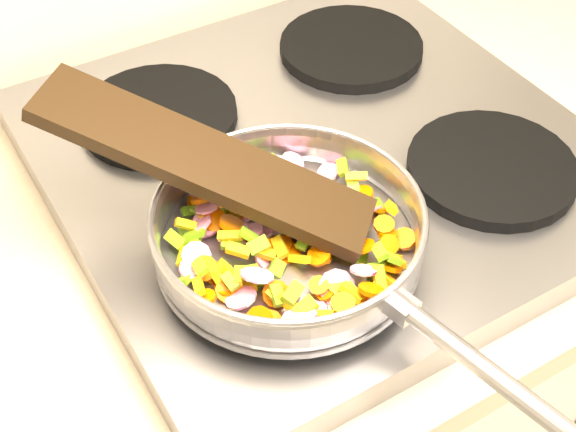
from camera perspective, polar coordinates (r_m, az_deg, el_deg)
cooktop at (r=0.95m, az=2.17°, el=4.10°), size 0.60×0.60×0.04m
grate_fl at (r=0.80m, az=-0.87°, el=-3.50°), size 0.19×0.19×0.02m
grate_fr at (r=0.93m, az=14.29°, el=3.33°), size 0.19×0.19×0.02m
grate_bl at (r=0.98m, az=-9.21°, el=7.12°), size 0.19×0.19×0.02m
grate_br at (r=1.09m, az=4.51°, el=11.86°), size 0.19×0.19×0.02m
saute_pan at (r=0.78m, az=0.15°, el=-1.01°), size 0.30×0.47×0.05m
vegetable_heap at (r=0.79m, az=-0.53°, el=-1.36°), size 0.24×0.25×0.05m
wooden_spatula at (r=0.78m, az=-5.92°, el=3.88°), size 0.28×0.30×0.12m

